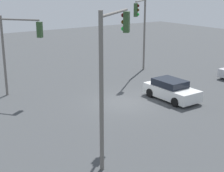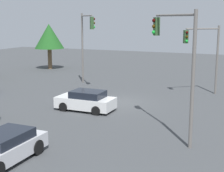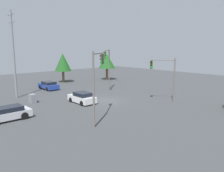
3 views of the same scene
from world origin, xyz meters
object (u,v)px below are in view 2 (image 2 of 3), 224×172
at_px(sedan_white, 86,101).
at_px(traffic_signal_cross, 177,51).
at_px(sedan_silver, 3,148).
at_px(traffic_signal_main, 86,36).
at_px(traffic_signal_aux, 204,48).

distance_m(sedan_white, traffic_signal_cross, 8.46).
xyz_separation_m(sedan_silver, traffic_signal_main, (-4.88, 17.20, 4.01)).
bearing_deg(traffic_signal_main, sedan_silver, -23.63).
bearing_deg(traffic_signal_aux, traffic_signal_cross, 53.16).
bearing_deg(traffic_signal_aux, traffic_signal_main, -36.29).
distance_m(sedan_silver, traffic_signal_aux, 18.81).
height_order(traffic_signal_main, traffic_signal_aux, traffic_signal_main).
bearing_deg(traffic_signal_aux, sedan_white, 13.24).
bearing_deg(traffic_signal_cross, traffic_signal_aux, -38.66).
xyz_separation_m(sedan_silver, traffic_signal_cross, (6.15, 6.35, 3.96)).
height_order(sedan_silver, traffic_signal_cross, traffic_signal_cross).
xyz_separation_m(sedan_white, sedan_silver, (0.75, -9.26, -0.01)).
relative_size(traffic_signal_main, traffic_signal_aux, 1.19).
distance_m(sedan_white, traffic_signal_aux, 11.10).
relative_size(sedan_silver, traffic_signal_aux, 0.76).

